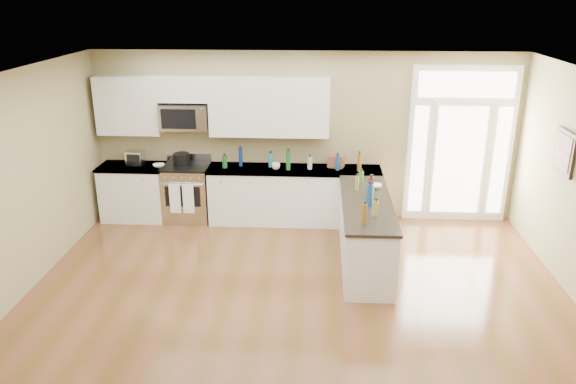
{
  "coord_description": "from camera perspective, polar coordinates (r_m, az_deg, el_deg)",
  "views": [
    {
      "loc": [
        0.25,
        -5.1,
        3.71
      ],
      "look_at": [
        -0.16,
        2.0,
        1.14
      ],
      "focal_mm": 35.0,
      "sensor_mm": 36.0,
      "label": 1
    }
  ],
  "objects": [
    {
      "name": "ground",
      "position": [
        6.31,
        0.41,
        -16.12
      ],
      "size": [
        8.0,
        8.0,
        0.0
      ],
      "primitive_type": "plane",
      "color": "brown"
    },
    {
      "name": "room_shell",
      "position": [
        5.48,
        0.46,
        -1.52
      ],
      "size": [
        8.0,
        8.0,
        8.0
      ],
      "color": "#9B9162",
      "rests_on": "ground"
    },
    {
      "name": "back_cabinet_left",
      "position": [
        9.88,
        -15.29,
        -0.17
      ],
      "size": [
        1.1,
        0.66,
        0.94
      ],
      "color": "silver",
      "rests_on": "ground"
    },
    {
      "name": "back_cabinet_right",
      "position": [
        9.39,
        0.63,
        -0.51
      ],
      "size": [
        2.85,
        0.66,
        0.94
      ],
      "color": "silver",
      "rests_on": "ground"
    },
    {
      "name": "peninsula_cabinet",
      "position": [
        8.06,
        7.84,
        -4.27
      ],
      "size": [
        0.69,
        2.32,
        0.94
      ],
      "color": "silver",
      "rests_on": "ground"
    },
    {
      "name": "upper_cabinet_left",
      "position": [
        9.63,
        -15.89,
        8.47
      ],
      "size": [
        1.04,
        0.33,
        0.95
      ],
      "primitive_type": "cube",
      "color": "silver",
      "rests_on": "room_shell"
    },
    {
      "name": "upper_cabinet_right",
      "position": [
        9.15,
        -1.91,
        8.63
      ],
      "size": [
        1.94,
        0.33,
        0.95
      ],
      "primitive_type": "cube",
      "color": "silver",
      "rests_on": "room_shell"
    },
    {
      "name": "upper_cabinet_short",
      "position": [
        9.32,
        -10.55,
        10.25
      ],
      "size": [
        0.82,
        0.33,
        0.4
      ],
      "primitive_type": "cube",
      "color": "silver",
      "rests_on": "room_shell"
    },
    {
      "name": "microwave",
      "position": [
        9.37,
        -10.44,
        7.55
      ],
      "size": [
        0.78,
        0.41,
        0.42
      ],
      "color": "silver",
      "rests_on": "room_shell"
    },
    {
      "name": "entry_door",
      "position": [
        9.64,
        17.06,
        4.55
      ],
      "size": [
        1.7,
        0.1,
        2.6
      ],
      "color": "white",
      "rests_on": "ground"
    },
    {
      "name": "wall_art_near",
      "position": [
        8.22,
        26.27,
        3.66
      ],
      "size": [
        0.05,
        0.58,
        0.58
      ],
      "color": "black",
      "rests_on": "room_shell"
    },
    {
      "name": "kitchen_range",
      "position": [
        9.62,
        -10.21,
        -0.05
      ],
      "size": [
        0.76,
        0.68,
        1.08
      ],
      "color": "silver",
      "rests_on": "ground"
    },
    {
      "name": "stockpot",
      "position": [
        9.53,
        -10.78,
        3.36
      ],
      "size": [
        0.3,
        0.3,
        0.21
      ],
      "primitive_type": "cylinder",
      "rotation": [
        0.0,
        0.0,
        -0.09
      ],
      "color": "black",
      "rests_on": "kitchen_range"
    },
    {
      "name": "toaster_oven",
      "position": [
        9.73,
        -15.25,
        3.37
      ],
      "size": [
        0.3,
        0.25,
        0.24
      ],
      "primitive_type": "cube",
      "rotation": [
        0.0,
        0.0,
        -0.11
      ],
      "color": "silver",
      "rests_on": "back_cabinet_left"
    },
    {
      "name": "cardboard_box",
      "position": [
        9.3,
        4.91,
        3.14
      ],
      "size": [
        0.29,
        0.24,
        0.2
      ],
      "primitive_type": "cube",
      "rotation": [
        0.0,
        0.0,
        -0.29
      ],
      "color": "brown",
      "rests_on": "back_cabinet_right"
    },
    {
      "name": "bowl_left",
      "position": [
        9.53,
        -12.99,
        2.63
      ],
      "size": [
        0.23,
        0.23,
        0.05
      ],
      "primitive_type": "imported",
      "rotation": [
        0.0,
        0.0,
        0.28
      ],
      "color": "white",
      "rests_on": "back_cabinet_left"
    },
    {
      "name": "bowl_peninsula",
      "position": [
        8.41,
        8.92,
        0.6
      ],
      "size": [
        0.21,
        0.21,
        0.05
      ],
      "primitive_type": "imported",
      "rotation": [
        0.0,
        0.0,
        -0.26
      ],
      "color": "white",
      "rests_on": "peninsula_cabinet"
    },
    {
      "name": "cup_counter",
      "position": [
        9.16,
        -1.23,
        2.65
      ],
      "size": [
        0.16,
        0.16,
        0.11
      ],
      "primitive_type": "imported",
      "rotation": [
        0.0,
        0.0,
        0.19
      ],
      "color": "white",
      "rests_on": "back_cabinet_right"
    },
    {
      "name": "counter_bottles",
      "position": [
        8.49,
        3.53,
        1.77
      ],
      "size": [
        2.37,
        2.43,
        0.32
      ],
      "color": "#19591E",
      "rests_on": "back_cabinet_right"
    }
  ]
}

